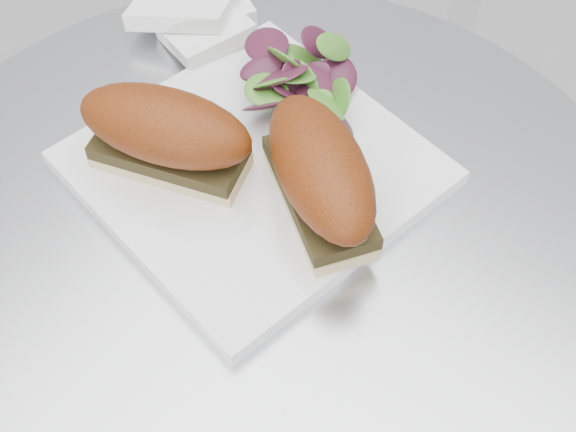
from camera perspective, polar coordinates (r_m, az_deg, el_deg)
name	(u,v)px	position (r m, az deg, el deg)	size (l,w,h in m)	color
table	(265,370)	(0.90, -1.61, -10.90)	(0.70, 0.70, 0.73)	silver
plate	(254,168)	(0.73, -2.46, 3.43)	(0.27, 0.27, 0.02)	white
sandwich_left	(166,133)	(0.69, -8.66, 5.86)	(0.17, 0.11, 0.08)	tan
sandwich_right	(321,174)	(0.66, 2.33, 3.02)	(0.17, 0.15, 0.08)	tan
salad	(293,83)	(0.75, 0.35, 9.45)	(0.11, 0.11, 0.05)	#559831
napkin	(198,26)	(0.87, -6.43, 13.30)	(0.14, 0.14, 0.02)	white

